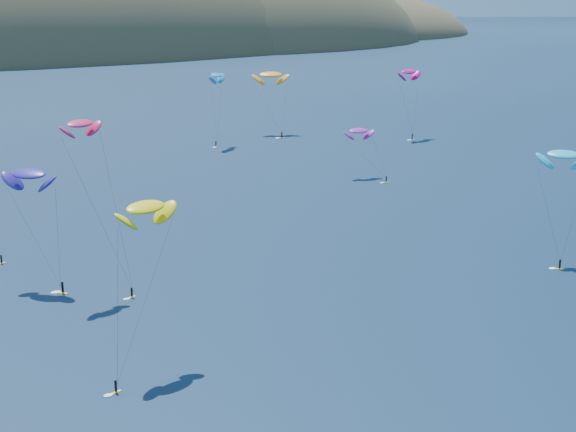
{
  "coord_description": "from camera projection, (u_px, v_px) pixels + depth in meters",
  "views": [
    {
      "loc": [
        -45.65,
        -34.73,
        47.0
      ],
      "look_at": [
        9.75,
        80.0,
        9.0
      ],
      "focal_mm": 50.0,
      "sensor_mm": 36.0,
      "label": 1
    }
  ],
  "objects": [
    {
      "name": "kitesurfer_5",
      "position": [
        564.0,
        155.0,
        135.2
      ],
      "size": [
        8.89,
        9.98,
        20.67
      ],
      "rotation": [
        0.0,
        0.0,
        -0.71
      ],
      "color": "yellow",
      "rests_on": "ground"
    },
    {
      "name": "kitesurfer_10",
      "position": [
        29.0,
        174.0,
        124.33
      ],
      "size": [
        9.44,
        12.51,
        20.29
      ],
      "rotation": [
        0.0,
        0.0,
        -0.75
      ],
      "color": "yellow",
      "rests_on": "ground"
    },
    {
      "name": "kitesurfer_2",
      "position": [
        145.0,
        207.0,
        98.13
      ],
      "size": [
        11.97,
        11.05,
        22.29
      ],
      "rotation": [
        0.0,
        0.0,
        0.33
      ],
      "color": "yellow",
      "rests_on": "ground"
    },
    {
      "name": "kitesurfer_9",
      "position": [
        80.0,
        124.0,
        120.0
      ],
      "size": [
        8.8,
        10.76,
        27.89
      ],
      "rotation": [
        0.0,
        0.0,
        0.38
      ],
      "color": "yellow",
      "rests_on": "ground"
    },
    {
      "name": "kitesurfer_4",
      "position": [
        217.0,
        75.0,
        229.72
      ],
      "size": [
        8.49,
        8.52,
        22.44
      ],
      "rotation": [
        0.0,
        0.0,
        0.79
      ],
      "color": "yellow",
      "rests_on": "ground"
    },
    {
      "name": "kitesurfer_8",
      "position": [
        409.0,
        72.0,
        241.53
      ],
      "size": [
        9.71,
        8.91,
        22.27
      ],
      "rotation": [
        0.0,
        0.0,
        0.25
      ],
      "color": "yellow",
      "rests_on": "ground"
    },
    {
      "name": "island",
      "position": [
        30.0,
        62.0,
        567.19
      ],
      "size": [
        730.0,
        300.0,
        210.0
      ],
      "color": "#3D3526",
      "rests_on": "ground"
    },
    {
      "name": "kitesurfer_11",
      "position": [
        271.0,
        74.0,
        248.78
      ],
      "size": [
        11.81,
        15.2,
        21.09
      ],
      "rotation": [
        0.0,
        0.0,
        -0.34
      ],
      "color": "yellow",
      "rests_on": "ground"
    },
    {
      "name": "kitesurfer_6",
      "position": [
        359.0,
        131.0,
        195.03
      ],
      "size": [
        7.86,
        11.85,
        13.28
      ],
      "rotation": [
        0.0,
        0.0,
        -0.17
      ],
      "color": "yellow",
      "rests_on": "ground"
    }
  ]
}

